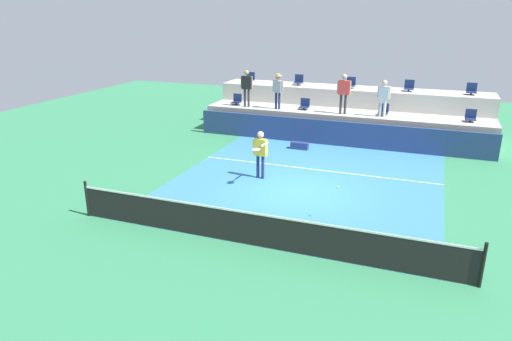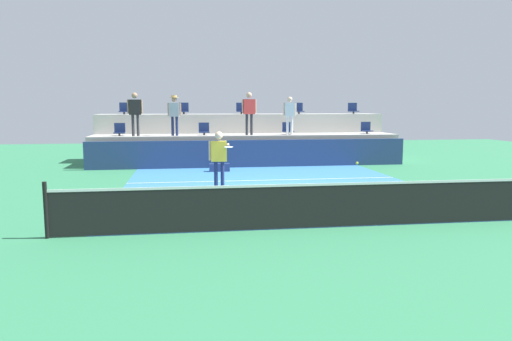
{
  "view_description": "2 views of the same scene",
  "coord_description": "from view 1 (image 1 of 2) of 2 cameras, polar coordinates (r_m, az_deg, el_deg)",
  "views": [
    {
      "loc": [
        3.79,
        -13.86,
        5.67
      ],
      "look_at": [
        -1.06,
        -1.16,
        0.99
      ],
      "focal_mm": 32.68,
      "sensor_mm": 36.0,
      "label": 1
    },
    {
      "loc": [
        -2.62,
        -13.21,
        2.45
      ],
      "look_at": [
        -0.85,
        -1.25,
        0.83
      ],
      "focal_mm": 33.75,
      "sensor_mm": 36.0,
      "label": 2
    }
  ],
  "objects": [
    {
      "name": "stadium_chair_lower_left",
      "position": [
        22.23,
        5.96,
        8.0
      ],
      "size": [
        0.44,
        0.4,
        0.52
      ],
      "color": "#2D2D33",
      "rests_on": "seating_tier_lower"
    },
    {
      "name": "stadium_chair_upper_far_right",
      "position": [
        23.2,
        24.88,
        8.95
      ],
      "size": [
        0.44,
        0.4,
        0.52
      ],
      "color": "#2D2D33",
      "rests_on": "seating_tier_upper"
    },
    {
      "name": "seating_tier_upper",
      "position": [
        23.73,
        11.4,
        7.4
      ],
      "size": [
        13.0,
        1.8,
        2.1
      ],
      "primitive_type": "cube",
      "color": "#ADAAA3",
      "rests_on": "ground_plane"
    },
    {
      "name": "stadium_chair_lower_far_left",
      "position": [
        23.35,
        -2.36,
        8.61
      ],
      "size": [
        0.44,
        0.4,
        0.52
      ],
      "color": "#2D2D33",
      "rests_on": "seating_tier_lower"
    },
    {
      "name": "tennis_ball",
      "position": [
        13.09,
        9.98,
        -2.0
      ],
      "size": [
        0.07,
        0.07,
        0.07
      ],
      "color": "#CCE033"
    },
    {
      "name": "seating_tier_lower",
      "position": [
        22.09,
        10.51,
        5.48
      ],
      "size": [
        13.0,
        1.8,
        1.25
      ],
      "primitive_type": "cube",
      "color": "#ADAAA3",
      "rests_on": "ground_plane"
    },
    {
      "name": "spectator_in_white",
      "position": [
        21.31,
        10.7,
        9.67
      ],
      "size": [
        0.62,
        0.25,
        1.78
      ],
      "color": "#2D2D33",
      "rests_on": "seating_tier_lower"
    },
    {
      "name": "ground_plane",
      "position": [
        15.45,
        5.22,
        -2.61
      ],
      "size": [
        40.0,
        40.0,
        0.0
      ],
      "primitive_type": "plane",
      "color": "#2D754C"
    },
    {
      "name": "equipment_bag",
      "position": [
        20.19,
        5.36,
        3.05
      ],
      "size": [
        0.76,
        0.28,
        0.3
      ],
      "primitive_type": "cube",
      "color": "navy",
      "rests_on": "ground_plane"
    },
    {
      "name": "spectator_leaning_on_rail",
      "position": [
        22.6,
        -1.15,
        10.46
      ],
      "size": [
        0.61,
        0.24,
        1.75
      ],
      "color": "#2D2D33",
      "rests_on": "seating_tier_lower"
    },
    {
      "name": "stadium_chair_upper_left",
      "position": [
        24.02,
        5.23,
        10.9
      ],
      "size": [
        0.44,
        0.4,
        0.52
      ],
      "color": "#2D2D33",
      "rests_on": "seating_tier_upper"
    },
    {
      "name": "court_inner_paint",
      "position": [
        16.35,
        6.19,
        -1.39
      ],
      "size": [
        9.0,
        10.0,
        0.01
      ],
      "primitive_type": "cube",
      "color": "teal",
      "rests_on": "ground_plane"
    },
    {
      "name": "tennis_player",
      "position": [
        16.27,
        0.52,
        2.52
      ],
      "size": [
        0.64,
        1.22,
        1.72
      ],
      "color": "navy",
      "rests_on": "ground_plane"
    },
    {
      "name": "court_service_line",
      "position": [
        17.64,
        7.37,
        0.1
      ],
      "size": [
        9.0,
        0.06,
        0.0
      ],
      "primitive_type": "cube",
      "color": "white",
      "rests_on": "ground_plane"
    },
    {
      "name": "sponsor_backboard",
      "position": [
        20.86,
        9.81,
        4.51
      ],
      "size": [
        13.0,
        0.16,
        1.1
      ],
      "primitive_type": "cube",
      "color": "navy",
      "rests_on": "ground_plane"
    },
    {
      "name": "spectator_with_hat",
      "position": [
        22.07,
        2.69,
        10.07
      ],
      "size": [
        0.56,
        0.46,
        1.65
      ],
      "color": "navy",
      "rests_on": "seating_tier_lower"
    },
    {
      "name": "stadium_chair_lower_far_right",
      "position": [
        21.57,
        24.79,
        6.01
      ],
      "size": [
        0.44,
        0.4,
        0.52
      ],
      "color": "#2D2D33",
      "rests_on": "seating_tier_lower"
    },
    {
      "name": "stadium_chair_lower_right",
      "position": [
        21.61,
        15.32,
        7.11
      ],
      "size": [
        0.44,
        0.4,
        0.52
      ],
      "color": "#2D2D33",
      "rests_on": "seating_tier_lower"
    },
    {
      "name": "spectator_in_grey",
      "position": [
        21.1,
        15.36,
        8.88
      ],
      "size": [
        0.57,
        0.24,
        1.6
      ],
      "color": "white",
      "rests_on": "seating_tier_lower"
    },
    {
      "name": "stadium_chair_upper_far_left",
      "position": [
        24.86,
        -0.72,
        11.24
      ],
      "size": [
        0.44,
        0.4,
        0.52
      ],
      "color": "#2D2D33",
      "rests_on": "seating_tier_upper"
    },
    {
      "name": "tennis_net",
      "position": [
        11.77,
        -0.11,
        -7.08
      ],
      "size": [
        10.48,
        0.08,
        1.07
      ],
      "color": "black",
      "rests_on": "ground_plane"
    },
    {
      "name": "stadium_chair_upper_center",
      "position": [
        23.46,
        11.52,
        10.4
      ],
      "size": [
        0.44,
        0.4,
        0.52
      ],
      "color": "#2D2D33",
      "rests_on": "seating_tier_upper"
    },
    {
      "name": "stadium_chair_upper_right",
      "position": [
        23.17,
        18.23,
        9.74
      ],
      "size": [
        0.44,
        0.4,
        0.52
      ],
      "color": "#2D2D33",
      "rests_on": "seating_tier_upper"
    }
  ]
}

